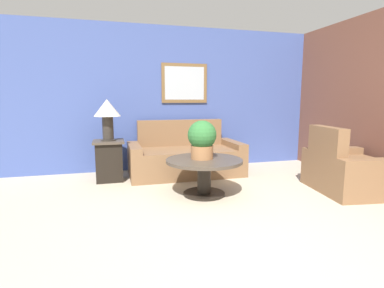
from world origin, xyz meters
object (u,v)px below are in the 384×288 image
Objects in this scene: table_lamp at (107,112)px; potted_plant_on_table at (202,139)px; couch_main at (185,157)px; armchair at (348,171)px; coffee_table at (204,169)px; side_table at (109,160)px.

table_lamp reaches higher than potted_plant_on_table.
armchair is at bearing -38.65° from couch_main.
table_lamp is (-1.24, 1.11, 0.73)m from coffee_table.
coffee_table is at bearing -41.71° from side_table.
side_table is at bearing -63.43° from table_lamp.
table_lamp is at bearing 138.29° from coffee_table.
side_table is 0.76m from table_lamp.
side_table is 1.00× the size of table_lamp.
couch_main is 1.25m from potted_plant_on_table.
couch_main is 3.68× the size of potted_plant_on_table.
couch_main is 1.50m from table_lamp.
side_table is at bearing 139.14° from potted_plant_on_table.
table_lamp is (-3.24, 1.48, 0.80)m from armchair.
couch_main is 2.96× the size of side_table.
couch_main reaches higher than coffee_table.
coffee_table is 1.59× the size of table_lamp.
armchair is (1.97, -1.58, -0.00)m from couch_main.
couch_main is at bearing 59.25° from armchair.
side_table is at bearing -175.75° from couch_main.
potted_plant_on_table is at bearing -40.86° from table_lamp.
couch_main reaches higher than side_table.
potted_plant_on_table is (-2.02, 0.43, 0.48)m from armchair.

